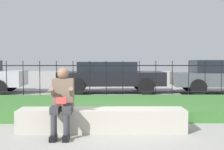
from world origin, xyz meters
The scene contains 6 objects.
ground_plane centered at (0.00, 0.00, 0.00)m, with size 60.00×60.00×0.00m, color #9E9B93.
stone_bench centered at (-0.07, 0.00, 0.19)m, with size 3.20×0.60×0.44m.
person_seated_reader centered at (-0.77, -0.33, 0.67)m, with size 0.42×0.73×1.24m.
grass_berm centered at (0.00, 2.31, 0.13)m, with size 10.50×3.21×0.25m.
iron_fence centered at (0.00, 4.68, 0.70)m, with size 8.50×0.03×1.33m.
car_parked_center centered at (0.14, 6.93, 0.70)m, with size 4.35×2.01×1.28m.
Camera 1 is at (0.04, -5.96, 1.40)m, focal length 50.00 mm.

